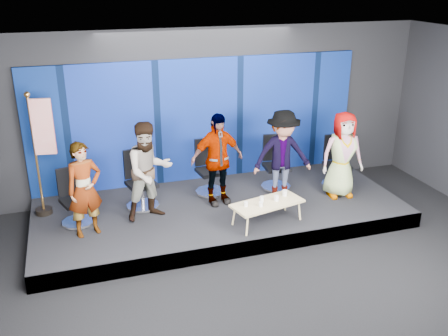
% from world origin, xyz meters
% --- Properties ---
extents(ground, '(10.00, 10.00, 0.00)m').
position_xyz_m(ground, '(0.00, 0.00, 0.00)').
color(ground, black).
rests_on(ground, ground).
extents(room_walls, '(10.02, 8.02, 3.51)m').
position_xyz_m(room_walls, '(0.00, 0.00, 2.43)').
color(room_walls, black).
rests_on(room_walls, ground).
extents(riser, '(7.00, 3.00, 0.30)m').
position_xyz_m(riser, '(0.00, 2.50, 0.15)').
color(riser, black).
rests_on(riser, ground).
extents(backdrop, '(7.00, 0.08, 2.60)m').
position_xyz_m(backdrop, '(0.00, 3.95, 1.60)').
color(backdrop, '#061C51').
rests_on(backdrop, riser).
extents(chair_a, '(0.73, 0.73, 1.02)m').
position_xyz_m(chair_a, '(-2.68, 2.57, 0.64)').
color(chair_a, silver).
rests_on(chair_a, riser).
extents(panelist_a, '(0.70, 0.57, 1.65)m').
position_xyz_m(panelist_a, '(-2.49, 2.11, 1.13)').
color(panelist_a, black).
rests_on(panelist_a, riser).
extents(chair_b, '(0.76, 0.76, 1.12)m').
position_xyz_m(chair_b, '(-1.46, 2.89, 0.67)').
color(chair_b, silver).
rests_on(chair_b, riser).
extents(panelist_b, '(1.02, 0.87, 1.81)m').
position_xyz_m(panelist_b, '(-1.36, 2.39, 1.21)').
color(panelist_b, black).
rests_on(panelist_b, riser).
extents(chair_c, '(0.70, 0.70, 1.11)m').
position_xyz_m(chair_c, '(-0.03, 3.13, 0.67)').
color(chair_c, silver).
rests_on(chair_c, riser).
extents(panelist_c, '(1.10, 0.57, 1.80)m').
position_xyz_m(panelist_c, '(-0.02, 2.62, 1.20)').
color(panelist_c, black).
rests_on(panelist_c, riser).
extents(chair_d, '(0.68, 0.68, 1.11)m').
position_xyz_m(chair_d, '(1.35, 2.96, 0.66)').
color(chair_d, silver).
rests_on(chair_d, riser).
extents(panelist_d, '(1.22, 0.78, 1.79)m').
position_xyz_m(panelist_d, '(1.26, 2.46, 1.20)').
color(panelist_d, black).
rests_on(panelist_d, riser).
extents(chair_e, '(0.66, 0.66, 1.07)m').
position_xyz_m(chair_e, '(2.60, 2.68, 0.65)').
color(chair_e, silver).
rests_on(chair_e, riser).
extents(panelist_e, '(0.90, 0.64, 1.73)m').
position_xyz_m(panelist_e, '(2.43, 2.21, 1.16)').
color(panelist_e, black).
rests_on(panelist_e, riser).
extents(coffee_table, '(1.38, 0.83, 0.40)m').
position_xyz_m(coffee_table, '(0.58, 1.54, 0.67)').
color(coffee_table, tan).
rests_on(coffee_table, riser).
extents(mug_a, '(0.07, 0.07, 0.09)m').
position_xyz_m(mug_a, '(0.16, 1.51, 0.74)').
color(mug_a, silver).
rests_on(mug_a, coffee_table).
extents(mug_b, '(0.07, 0.07, 0.09)m').
position_xyz_m(mug_b, '(0.41, 1.42, 0.74)').
color(mug_b, silver).
rests_on(mug_b, coffee_table).
extents(mug_c, '(0.07, 0.07, 0.09)m').
position_xyz_m(mug_c, '(0.51, 1.62, 0.74)').
color(mug_c, silver).
rests_on(mug_c, coffee_table).
extents(mug_d, '(0.08, 0.08, 0.10)m').
position_xyz_m(mug_d, '(0.76, 1.56, 0.75)').
color(mug_d, silver).
rests_on(mug_d, coffee_table).
extents(mug_e, '(0.09, 0.09, 0.11)m').
position_xyz_m(mug_e, '(0.99, 1.71, 0.75)').
color(mug_e, silver).
rests_on(mug_e, coffee_table).
extents(flag_stand, '(0.53, 0.31, 2.32)m').
position_xyz_m(flag_stand, '(-3.14, 3.12, 1.53)').
color(flag_stand, black).
rests_on(flag_stand, riser).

